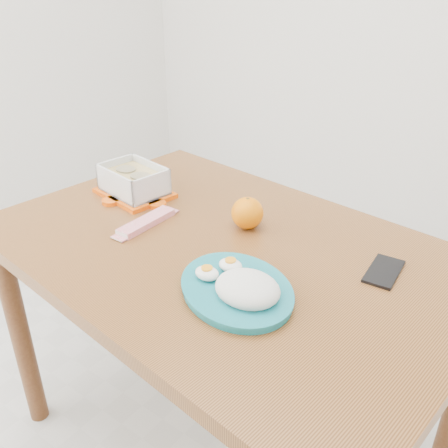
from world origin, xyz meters
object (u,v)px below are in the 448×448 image
Objects in this scene: rice_plate at (240,286)px; orange_fruit at (247,213)px; smartphone at (384,271)px; food_container at (134,181)px; dining_table at (224,277)px.

orange_fruit is at bearing 148.33° from rice_plate.
rice_plate is 0.35m from smartphone.
food_container is 0.60m from rice_plate.
rice_plate is at bearing -38.13° from dining_table.
smartphone reaches higher than dining_table.
dining_table is 3.37× the size of rice_plate.
smartphone is (0.21, 0.27, -0.02)m from rice_plate.
rice_plate is (0.16, -0.26, -0.02)m from orange_fruit.
orange_fruit is (0.39, 0.04, -0.00)m from food_container.
rice_plate is at bearing -133.51° from smartphone.
orange_fruit is 0.65× the size of smartphone.
rice_plate is at bearing -13.51° from food_container.
rice_plate is (0.56, -0.23, -0.02)m from food_container.
food_container reaches higher than orange_fruit.
smartphone is at bearing 78.63° from rice_plate.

